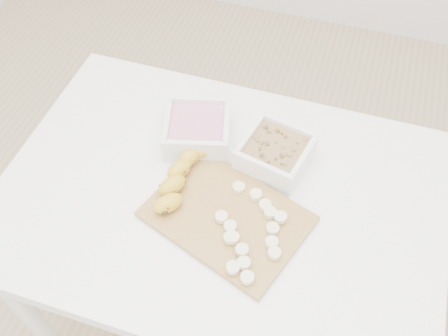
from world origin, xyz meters
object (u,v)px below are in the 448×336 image
(bowl_granola, at_px, (275,153))
(banana, at_px, (184,174))
(cutting_board, at_px, (227,217))
(table, at_px, (220,217))
(bowl_yogurt, at_px, (197,129))

(bowl_granola, xyz_separation_m, banana, (-0.18, -0.12, -0.00))
(cutting_board, xyz_separation_m, banana, (-0.12, 0.06, 0.03))
(table, xyz_separation_m, banana, (-0.09, 0.00, 0.13))
(banana, bearing_deg, bowl_yogurt, 116.23)
(banana, bearing_deg, table, 17.15)
(table, xyz_separation_m, bowl_granola, (0.09, 0.13, 0.13))
(bowl_granola, bearing_deg, table, -126.53)
(table, relative_size, bowl_granola, 5.69)
(bowl_yogurt, distance_m, cutting_board, 0.24)
(bowl_yogurt, height_order, cutting_board, bowl_yogurt)
(bowl_yogurt, relative_size, bowl_granola, 1.07)
(table, height_order, cutting_board, cutting_board)
(bowl_yogurt, bearing_deg, banana, -83.50)
(bowl_granola, height_order, banana, bowl_granola)
(bowl_granola, height_order, cutting_board, bowl_granola)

